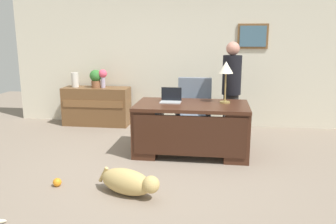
# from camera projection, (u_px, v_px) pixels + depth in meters

# --- Properties ---
(ground_plane) EXTENTS (12.00, 12.00, 0.00)m
(ground_plane) POSITION_uv_depth(u_px,v_px,m) (160.00, 169.00, 4.82)
(ground_plane) COLOR gray
(back_wall) EXTENTS (7.00, 0.16, 2.70)m
(back_wall) POSITION_uv_depth(u_px,v_px,m) (181.00, 58.00, 7.04)
(back_wall) COLOR beige
(back_wall) RESTS_ON ground_plane
(desk) EXTENTS (1.72, 0.95, 0.79)m
(desk) POSITION_uv_depth(u_px,v_px,m) (191.00, 127.00, 5.36)
(desk) COLOR #422316
(desk) RESTS_ON ground_plane
(credenza) EXTENTS (1.34, 0.50, 0.78)m
(credenza) POSITION_uv_depth(u_px,v_px,m) (97.00, 106.00, 7.14)
(credenza) COLOR brown
(credenza) RESTS_ON ground_plane
(armchair) EXTENTS (0.60, 0.59, 1.06)m
(armchair) POSITION_uv_depth(u_px,v_px,m) (194.00, 111.00, 6.24)
(armchair) COLOR slate
(armchair) RESTS_ON ground_plane
(person_standing) EXTENTS (0.32, 0.32, 1.71)m
(person_standing) POSITION_uv_depth(u_px,v_px,m) (231.00, 91.00, 5.97)
(person_standing) COLOR #262323
(person_standing) RESTS_ON ground_plane
(dog_lying) EXTENTS (0.81, 0.53, 0.30)m
(dog_lying) POSITION_uv_depth(u_px,v_px,m) (129.00, 182.00, 4.03)
(dog_lying) COLOR tan
(dog_lying) RESTS_ON ground_plane
(laptop) EXTENTS (0.32, 0.22, 0.23)m
(laptop) POSITION_uv_depth(u_px,v_px,m) (171.00, 99.00, 5.44)
(laptop) COLOR #B2B5BA
(laptop) RESTS_ON desk
(desk_lamp) EXTENTS (0.22, 0.22, 0.64)m
(desk_lamp) POSITION_uv_depth(u_px,v_px,m) (226.00, 70.00, 5.28)
(desk_lamp) COLOR #9E8447
(desk_lamp) RESTS_ON desk
(vase_with_flowers) EXTENTS (0.17, 0.17, 0.37)m
(vase_with_flowers) POSITION_uv_depth(u_px,v_px,m) (103.00, 76.00, 6.98)
(vase_with_flowers) COLOR #B1A4C0
(vase_with_flowers) RESTS_ON credenza
(vase_empty) EXTENTS (0.14, 0.14, 0.30)m
(vase_empty) POSITION_uv_depth(u_px,v_px,m) (75.00, 80.00, 7.08)
(vase_empty) COLOR silver
(vase_empty) RESTS_ON credenza
(potted_plant) EXTENTS (0.24, 0.24, 0.36)m
(potted_plant) POSITION_uv_depth(u_px,v_px,m) (96.00, 78.00, 7.01)
(potted_plant) COLOR brown
(potted_plant) RESTS_ON credenza
(dog_toy_ball) EXTENTS (0.11, 0.11, 0.11)m
(dog_toy_ball) POSITION_uv_depth(u_px,v_px,m) (57.00, 182.00, 4.27)
(dog_toy_ball) COLOR orange
(dog_toy_ball) RESTS_ON ground_plane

